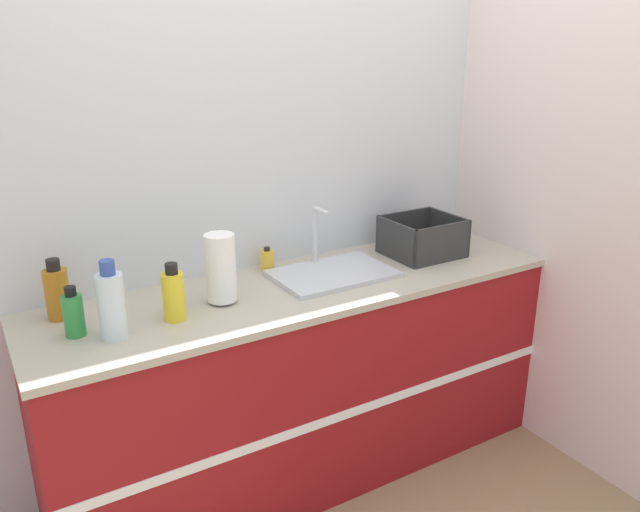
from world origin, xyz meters
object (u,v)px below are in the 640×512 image
at_px(soap_dispenser, 267,260).
at_px(bottle_green, 73,314).
at_px(bottle_amber, 57,292).
at_px(sink, 332,271).
at_px(dish_rack, 422,241).
at_px(bottle_yellow, 173,295).
at_px(paper_towel_roll, 221,268).
at_px(bottle_clear, 112,304).

bearing_deg(soap_dispenser, bottle_green, -164.50).
distance_m(bottle_green, bottle_amber, 0.18).
relative_size(sink, dish_rack, 1.54).
bearing_deg(bottle_yellow, sink, 6.56).
bearing_deg(bottle_amber, sink, -7.57).
bearing_deg(dish_rack, bottle_green, -178.23).
distance_m(paper_towel_roll, soap_dispenser, 0.39).
xyz_separation_m(bottle_green, bottle_clear, (0.11, -0.09, 0.04)).
bearing_deg(bottle_green, soap_dispenser, 15.50).
bearing_deg(paper_towel_roll, bottle_green, -179.35).
bearing_deg(sink, bottle_green, -178.22).
bearing_deg(bottle_amber, bottle_clear, -63.40).
relative_size(sink, bottle_amber, 2.21).
height_order(paper_towel_roll, bottle_clear, bottle_clear).
height_order(dish_rack, soap_dispenser, dish_rack).
height_order(dish_rack, bottle_green, same).
xyz_separation_m(bottle_yellow, bottle_amber, (-0.35, 0.22, 0.01)).
distance_m(paper_towel_roll, bottle_green, 0.54).
bearing_deg(bottle_green, bottle_amber, 96.76).
bearing_deg(bottle_yellow, bottle_green, 171.45).
height_order(bottle_amber, soap_dispenser, bottle_amber).
relative_size(bottle_clear, soap_dispenser, 2.64).
distance_m(bottle_amber, soap_dispenser, 0.87).
relative_size(bottle_green, soap_dispenser, 1.69).
bearing_deg(dish_rack, bottle_amber, 175.41).
height_order(bottle_green, bottle_yellow, bottle_yellow).
distance_m(sink, bottle_yellow, 0.72).
height_order(bottle_green, bottle_amber, bottle_amber).
bearing_deg(soap_dispenser, bottle_amber, -176.09).
height_order(sink, bottle_yellow, sink).
bearing_deg(bottle_clear, bottle_yellow, 9.27).
bearing_deg(bottle_amber, dish_rack, -4.59).
xyz_separation_m(sink, bottle_clear, (-0.94, -0.12, 0.10)).
bearing_deg(soap_dispenser, bottle_yellow, -150.97).
xyz_separation_m(sink, paper_towel_roll, (-0.51, -0.03, 0.12)).
relative_size(bottle_yellow, soap_dispenser, 2.03).
distance_m(paper_towel_roll, bottle_clear, 0.44).
distance_m(paper_towel_roll, bottle_yellow, 0.22).
relative_size(paper_towel_roll, bottle_amber, 1.21).
bearing_deg(paper_towel_roll, bottle_clear, -167.83).
bearing_deg(soap_dispenser, dish_rack, -14.60).
xyz_separation_m(paper_towel_roll, soap_dispenser, (0.30, 0.23, -0.09)).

